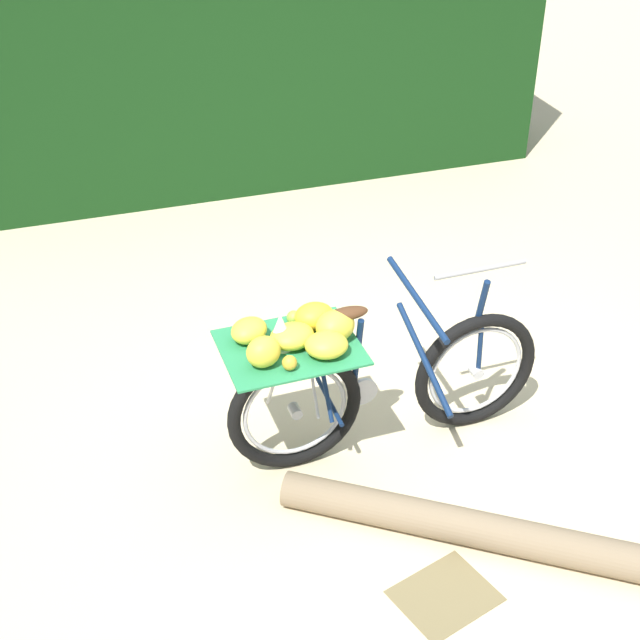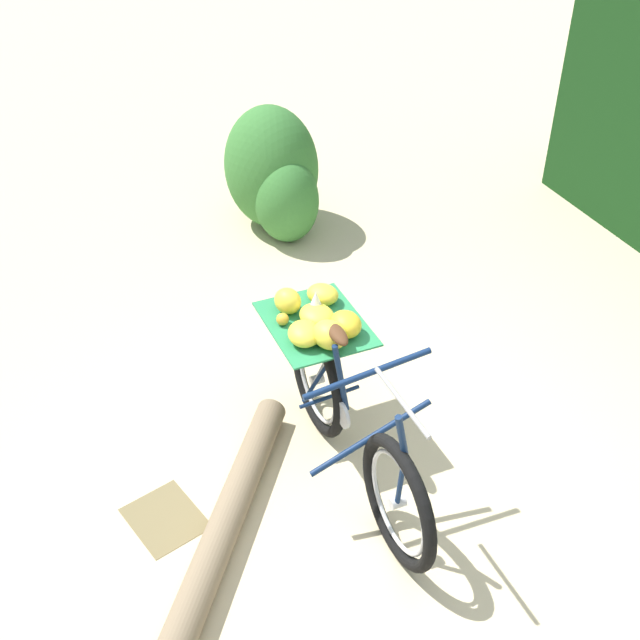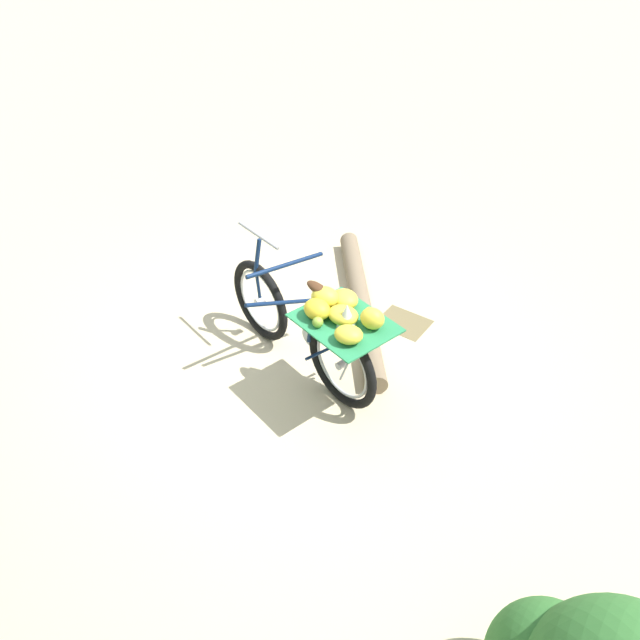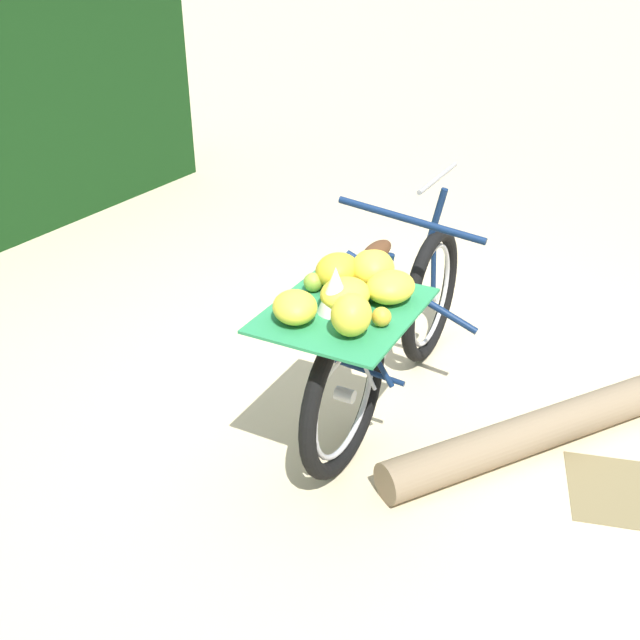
% 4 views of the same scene
% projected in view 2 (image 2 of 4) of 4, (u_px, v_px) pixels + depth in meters
% --- Properties ---
extents(ground_plane, '(60.00, 60.00, 0.00)m').
position_uv_depth(ground_plane, '(383.00, 484.00, 4.62)').
color(ground_plane, beige).
extents(bicycle, '(1.79, 0.89, 1.03)m').
position_uv_depth(bicycle, '(342.00, 397.00, 4.45)').
color(bicycle, black).
rests_on(bicycle, ground_plane).
extents(fallen_log, '(1.54, 1.85, 0.18)m').
position_uv_depth(fallen_log, '(214.00, 552.00, 4.12)').
color(fallen_log, '#7F6B51').
rests_on(fallen_log, ground_plane).
extents(shrub_cluster, '(1.14, 0.78, 1.08)m').
position_uv_depth(shrub_cluster, '(273.00, 175.00, 6.84)').
color(shrub_cluster, '#387533').
rests_on(shrub_cluster, ground_plane).
extents(leaf_litter_patch, '(0.44, 0.36, 0.01)m').
position_uv_depth(leaf_litter_patch, '(165.00, 518.00, 4.41)').
color(leaf_litter_patch, olive).
rests_on(leaf_litter_patch, ground_plane).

